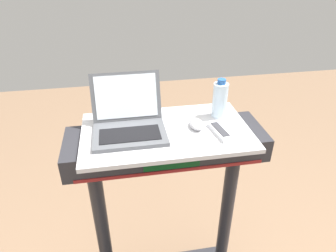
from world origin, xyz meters
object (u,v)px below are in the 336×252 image
object	(u,v)px
laptop	(129,121)
water_bottle	(220,100)
tv_remote	(220,131)
computer_mouse	(196,124)

from	to	relation	value
laptop	water_bottle	world-z (taller)	laptop
laptop	tv_remote	bearing A→B (deg)	-10.05
tv_remote	water_bottle	bearing A→B (deg)	73.81
laptop	tv_remote	world-z (taller)	laptop
tv_remote	computer_mouse	bearing A→B (deg)	142.47
water_bottle	tv_remote	distance (m)	0.17
water_bottle	laptop	bearing A→B (deg)	-172.12
laptop	computer_mouse	world-z (taller)	laptop
laptop	tv_remote	distance (m)	0.40
laptop	tv_remote	size ratio (longest dim) A/B	1.88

